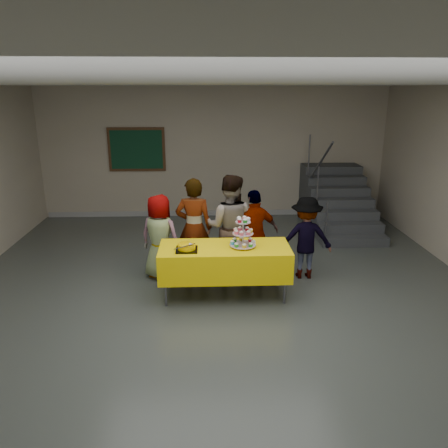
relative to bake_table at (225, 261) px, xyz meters
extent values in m
plane|color=#4C514C|center=(-0.07, -0.70, -0.56)|extent=(10.00, 10.00, 0.00)
cube|color=#B0A58E|center=(-0.07, 4.30, 0.94)|extent=(8.00, 0.04, 3.00)
cube|color=silver|center=(-0.07, -0.70, 2.44)|extent=(8.00, 10.00, 0.04)
cube|color=#999999|center=(-0.07, 4.28, -0.50)|extent=(7.90, 0.03, 0.12)
cylinder|color=#595960|center=(-0.84, -0.29, -0.19)|extent=(0.04, 0.04, 0.73)
cylinder|color=#595960|center=(0.84, -0.29, -0.19)|extent=(0.04, 0.04, 0.73)
cylinder|color=#595960|center=(-0.84, 0.29, -0.19)|extent=(0.04, 0.04, 0.73)
cylinder|color=#595960|center=(0.84, 0.29, -0.19)|extent=(0.04, 0.04, 0.73)
cube|color=#595960|center=(0.00, 0.00, 0.18)|extent=(1.80, 0.70, 0.02)
cube|color=#FFD805|center=(0.00, 0.00, -0.01)|extent=(1.88, 0.78, 0.44)
cylinder|color=silver|center=(0.26, -0.01, 0.22)|extent=(0.18, 0.18, 0.01)
cylinder|color=silver|center=(0.26, -0.01, 0.42)|extent=(0.02, 0.02, 0.42)
cylinder|color=silver|center=(0.26, -0.01, 0.24)|extent=(0.38, 0.38, 0.01)
cylinder|color=silver|center=(0.26, -0.01, 0.41)|extent=(0.30, 0.30, 0.01)
cylinder|color=silver|center=(0.26, -0.01, 0.58)|extent=(0.22, 0.22, 0.01)
cube|color=black|center=(-0.54, -0.12, 0.22)|extent=(0.30, 0.30, 0.02)
cylinder|color=#FFC600|center=(-0.54, -0.12, 0.27)|extent=(0.25, 0.25, 0.07)
ellipsoid|color=#FFC600|center=(-0.54, -0.12, 0.30)|extent=(0.25, 0.25, 0.05)
ellipsoid|color=white|center=(-0.49, -0.15, 0.32)|extent=(0.08, 0.08, 0.02)
cube|color=silver|center=(-0.56, -0.25, 0.32)|extent=(0.30, 0.16, 0.04)
imported|color=#5C5B65|center=(-1.00, 0.72, 0.13)|extent=(0.79, 0.66, 1.37)
imported|color=slate|center=(-0.46, 0.79, 0.25)|extent=(0.63, 0.46, 1.62)
imported|color=slate|center=(0.11, 0.76, 0.28)|extent=(0.92, 0.78, 1.67)
imported|color=slate|center=(0.52, 0.76, 0.16)|extent=(0.90, 0.60, 1.42)
imported|color=slate|center=(1.32, 0.63, 0.11)|extent=(0.89, 0.54, 1.33)
cube|color=#424447|center=(2.63, 2.05, -0.47)|extent=(1.30, 0.30, 0.18)
cube|color=#424447|center=(2.63, 2.35, -0.38)|extent=(1.30, 0.30, 0.36)
cube|color=#424447|center=(2.63, 2.65, -0.29)|extent=(1.30, 0.30, 0.54)
cube|color=#424447|center=(2.63, 2.95, -0.20)|extent=(1.30, 0.30, 0.72)
cube|color=#424447|center=(2.63, 3.25, -0.11)|extent=(1.30, 0.30, 0.90)
cube|color=#424447|center=(2.63, 3.55, -0.02)|extent=(1.30, 0.30, 1.08)
cube|color=#424447|center=(2.63, 3.85, 0.07)|extent=(1.30, 0.30, 1.26)
cube|color=#424447|center=(2.63, 4.15, 0.07)|extent=(1.30, 0.30, 1.26)
cylinder|color=#595960|center=(2.03, 2.00, -0.11)|extent=(0.04, 0.04, 0.90)
cylinder|color=#595960|center=(2.03, 2.80, 0.43)|extent=(0.04, 0.04, 0.90)
cylinder|color=#595960|center=(2.03, 3.70, 0.97)|extent=(0.04, 0.04, 0.90)
cylinder|color=#595960|center=(2.03, 2.85, 0.88)|extent=(0.04, 1.85, 1.20)
cube|color=#472B16|center=(-1.84, 4.27, 1.04)|extent=(1.30, 0.04, 1.00)
cube|color=#143E25|center=(-1.84, 4.25, 1.04)|extent=(1.18, 0.02, 0.88)
camera|label=1|loc=(-0.26, -5.88, 2.39)|focal=35.00mm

